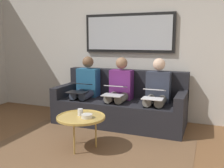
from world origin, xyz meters
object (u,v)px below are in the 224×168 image
at_px(person_middle, 120,89).
at_px(person_right, 86,86).
at_px(cup, 80,112).
at_px(laptop_white, 154,94).
at_px(laptop_silver, 114,90).
at_px(laptop_black, 79,87).
at_px(couch, 121,105).
at_px(framed_mirror, 128,33).
at_px(bowl, 87,116).
at_px(person_left, 157,92).
at_px(coffee_table, 81,117).

height_order(person_middle, person_right, same).
relative_size(cup, laptop_white, 0.27).
bearing_deg(person_right, laptop_silver, 159.31).
xyz_separation_m(cup, laptop_black, (0.49, -0.87, 0.15)).
height_order(couch, framed_mirror, framed_mirror).
bearing_deg(couch, person_middle, 90.00).
bearing_deg(person_middle, couch, -90.00).
bearing_deg(couch, laptop_white, 153.69).
relative_size(person_middle, person_right, 1.00).
xyz_separation_m(couch, bowl, (0.02, 1.24, 0.15)).
bearing_deg(laptop_silver, couch, -90.00).
xyz_separation_m(couch, cup, (0.15, 1.18, 0.17)).
distance_m(couch, framed_mirror, 1.30).
xyz_separation_m(laptop_silver, person_right, (0.64, -0.24, -0.02)).
height_order(couch, cup, couch).
bearing_deg(couch, framed_mirror, -90.00).
distance_m(laptop_white, laptop_silver, 0.64).
bearing_deg(person_middle, framed_mirror, -90.00).
height_order(person_right, laptop_black, person_right).
bearing_deg(bowl, laptop_silver, -91.28).
relative_size(bowl, laptop_silver, 0.39).
bearing_deg(cup, person_middle, -97.73).
bearing_deg(person_right, laptop_black, 90.00).
relative_size(framed_mirror, laptop_white, 4.96).
relative_size(person_left, laptop_white, 3.39).
relative_size(laptop_white, person_right, 0.30).
relative_size(framed_mirror, bowl, 11.64).
height_order(framed_mirror, person_right, framed_mirror).
bearing_deg(laptop_white, person_right, -10.96).
bearing_deg(person_middle, bowl, 88.98).
xyz_separation_m(coffee_table, laptop_white, (-0.76, -0.90, 0.20)).
height_order(laptop_white, person_middle, person_middle).
height_order(person_left, laptop_white, person_left).
height_order(couch, person_middle, person_middle).
height_order(bowl, laptop_black, laptop_black).
xyz_separation_m(bowl, person_right, (0.62, -1.18, 0.14)).
relative_size(laptop_white, laptop_black, 0.91).
distance_m(laptop_white, person_right, 1.30).
distance_m(person_left, laptop_white, 0.25).
bearing_deg(coffee_table, laptop_black, -60.18).
relative_size(framed_mirror, person_middle, 1.46).
xyz_separation_m(couch, framed_mirror, (0.00, -0.39, 1.24)).
height_order(laptop_silver, laptop_black, laptop_silver).
relative_size(bowl, person_right, 0.13).
height_order(cup, laptop_black, laptop_black).
relative_size(cup, laptop_silver, 0.24).
height_order(cup, person_middle, person_middle).
height_order(cup, person_left, person_left).
distance_m(couch, bowl, 1.25).
height_order(bowl, laptop_silver, laptop_silver).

